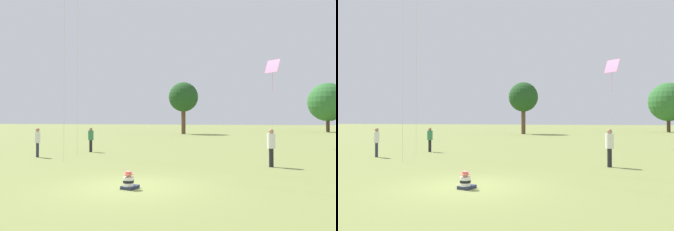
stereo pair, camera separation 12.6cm
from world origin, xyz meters
TOP-DOWN VIEW (x-y plane):
  - ground_plane at (0.00, 0.00)m, footprint 300.00×300.00m
  - seated_toddler at (0.07, -0.34)m, footprint 0.51×0.59m
  - person_standing_0 at (-7.21, 10.23)m, footprint 0.50×0.50m
  - person_standing_1 at (-8.66, 6.50)m, footprint 0.37×0.37m
  - person_standing_2 at (4.59, 6.04)m, footprint 0.53×0.53m
  - kite_3 at (5.08, 18.79)m, footprint 1.26×1.10m
  - distant_tree_0 at (15.92, 55.61)m, footprint 7.04×7.04m
  - distant_tree_1 at (-7.79, 40.75)m, footprint 4.70×4.70m

SIDE VIEW (x-z plane):
  - ground_plane at x=0.00m, z-range 0.00..0.00m
  - seated_toddler at x=0.07m, z-range -0.06..0.52m
  - person_standing_0 at x=-7.21m, z-range 0.16..1.85m
  - person_standing_1 at x=-8.66m, z-range 0.19..1.93m
  - person_standing_2 at x=4.59m, z-range 0.17..1.96m
  - distant_tree_0 at x=15.92m, z-range 1.00..10.06m
  - distant_tree_1 at x=-7.79m, z-range 1.72..9.98m
  - kite_3 at x=5.08m, z-range 2.98..10.29m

